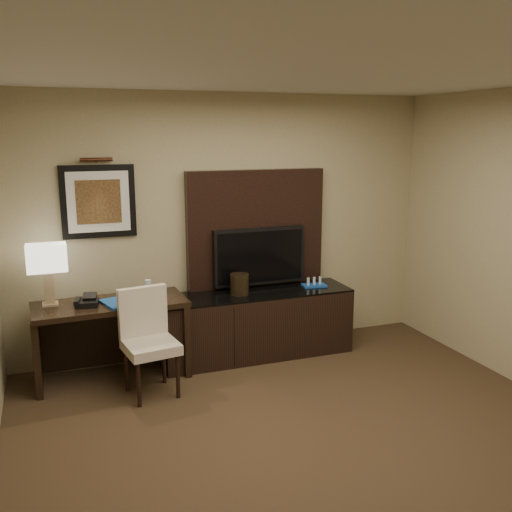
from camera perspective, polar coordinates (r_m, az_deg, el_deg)
name	(u,v)px	position (r m, az deg, el deg)	size (l,w,h in m)	color
floor	(336,469)	(4.30, 8.03, -20.35)	(4.50, 5.00, 0.01)	#352618
ceiling	(350,65)	(3.64, 9.37, 18.35)	(4.50, 5.00, 0.01)	silver
wall_back	(227,225)	(6.01, -2.90, 3.16)	(4.50, 0.01, 2.70)	tan
desk	(112,340)	(5.63, -14.18, -8.14)	(1.40, 0.60, 0.75)	black
credenza	(256,324)	(5.99, 0.02, -6.78)	(1.99, 0.55, 0.69)	black
tv_wall_panel	(256,231)	(6.06, -0.01, 2.49)	(1.50, 0.12, 1.30)	black
tv	(259,256)	(6.02, 0.32, -0.01)	(1.00, 0.08, 0.60)	black
artwork	(98,202)	(5.70, -15.49, 5.27)	(0.70, 0.04, 0.70)	black
picture_light	(96,160)	(5.63, -15.70, 9.27)	(0.04, 0.04, 0.30)	#422215
desk_chair	(151,346)	(5.17, -10.48, -8.81)	(0.44, 0.51, 0.92)	beige
table_lamp	(48,277)	(5.52, -20.07, -1.97)	(0.33, 0.19, 0.53)	tan
desk_phone	(87,301)	(5.44, -16.56, -4.30)	(0.20, 0.18, 0.10)	black
blue_folder	(119,303)	(5.43, -13.56, -4.56)	(0.26, 0.35, 0.02)	#164892
book	(119,291)	(5.47, -13.49, -3.41)	(0.16, 0.02, 0.21)	#B0A98A
water_bottle	(148,289)	(5.54, -10.73, -3.26)	(0.06, 0.06, 0.18)	silver
ice_bucket	(240,284)	(5.79, -1.66, -2.84)	(0.19, 0.19, 0.21)	black
minibar_tray	(314,282)	(6.13, 5.83, -2.61)	(0.25, 0.15, 0.09)	#194CA4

